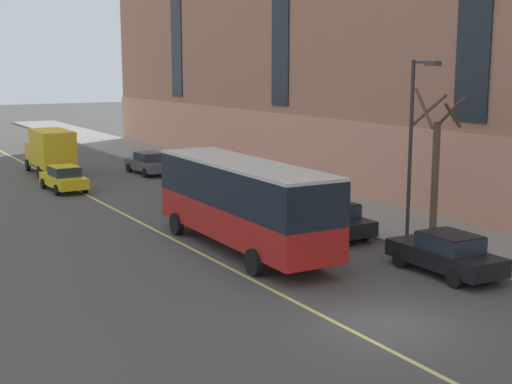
{
  "coord_description": "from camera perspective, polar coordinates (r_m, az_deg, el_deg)",
  "views": [
    {
      "loc": [
        -13.38,
        -15.28,
        7.51
      ],
      "look_at": [
        2.85,
        12.52,
        1.8
      ],
      "focal_mm": 50.0,
      "sensor_mm": 36.0,
      "label": 1
    }
  ],
  "objects": [
    {
      "name": "parked_car_black_3",
      "position": [
        26.91,
        14.96,
        -4.77
      ],
      "size": [
        2.07,
        4.62,
        1.56
      ],
      "color": "black",
      "rests_on": "ground"
    },
    {
      "name": "parked_car_silver_5",
      "position": [
        41.13,
        -3.0,
        0.63
      ],
      "size": [
        1.98,
        4.25,
        1.56
      ],
      "color": "#B7B7BC",
      "rests_on": "ground"
    },
    {
      "name": "street_tree_far_uptown",
      "position": [
        31.6,
        14.18,
        2.2
      ],
      "size": [
        1.91,
        1.99,
        6.43
      ],
      "color": "brown",
      "rests_on": "sidewalk"
    },
    {
      "name": "parked_car_darkgray_2",
      "position": [
        50.59,
        -8.63,
        2.31
      ],
      "size": [
        1.99,
        4.66,
        1.56
      ],
      "color": "#4C4C51",
      "rests_on": "ground"
    },
    {
      "name": "parked_car_black_4",
      "position": [
        32.05,
        6.05,
        -2.11
      ],
      "size": [
        1.92,
        4.62,
        1.56
      ],
      "color": "black",
      "rests_on": "ground"
    },
    {
      "name": "city_bus",
      "position": [
        29.04,
        -1.13,
        -0.61
      ],
      "size": [
        3.05,
        11.28,
        3.69
      ],
      "color": "red",
      "rests_on": "ground"
    },
    {
      "name": "lane_centerline",
      "position": [
        23.22,
        3.28,
        -8.82
      ],
      "size": [
        0.16,
        140.0,
        0.01
      ],
      "primitive_type": "cube",
      "color": "#E0D66B",
      "rests_on": "ground"
    },
    {
      "name": "street_lamp",
      "position": [
        30.07,
        12.56,
        4.55
      ],
      "size": [
        0.36,
        1.48,
        7.6
      ],
      "color": "#2D2D30",
      "rests_on": "sidewalk"
    },
    {
      "name": "ground_plane",
      "position": [
        21.65,
        10.42,
        -10.41
      ],
      "size": [
        260.0,
        260.0,
        0.0
      ],
      "primitive_type": "plane",
      "color": "#4C4947"
    },
    {
      "name": "box_truck",
      "position": [
        51.58,
        -16.13,
        3.29
      ],
      "size": [
        2.48,
        6.74,
        3.17
      ],
      "color": "gold",
      "rests_on": "ground"
    },
    {
      "name": "taxi_cab",
      "position": [
        44.8,
        -15.12,
        1.07
      ],
      "size": [
        2.03,
        4.51,
        1.56
      ],
      "color": "yellow",
      "rests_on": "ground"
    }
  ]
}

